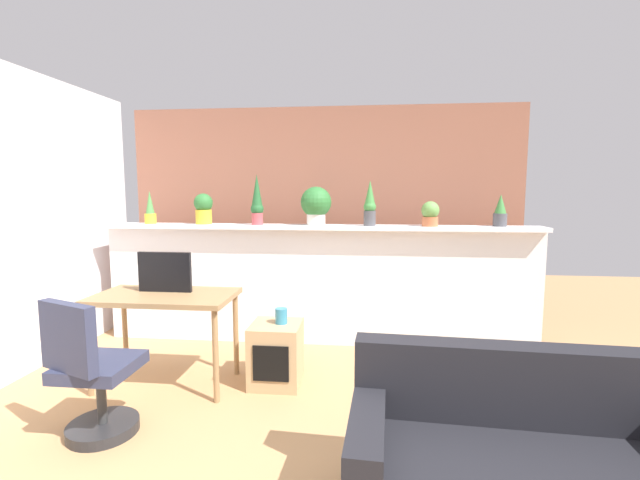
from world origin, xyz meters
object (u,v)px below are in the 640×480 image
at_px(potted_plant_3, 316,204).
at_px(potted_plant_6, 500,212).
at_px(potted_plant_0, 150,210).
at_px(potted_plant_5, 430,214).
at_px(couch, 522,475).
at_px(potted_plant_4, 370,205).
at_px(tv_monitor, 165,272).
at_px(office_chair, 92,379).
at_px(side_cube_shelf, 276,354).
at_px(potted_plant_2, 257,202).
at_px(desk, 165,304).
at_px(vase_on_shelf, 281,316).
at_px(potted_plant_1, 203,208).

bearing_deg(potted_plant_3, potted_plant_6, 0.68).
distance_m(potted_plant_0, potted_plant_3, 1.74).
distance_m(potted_plant_5, couch, 2.55).
height_order(potted_plant_4, tv_monitor, potted_plant_4).
relative_size(potted_plant_6, office_chair, 0.34).
bearing_deg(tv_monitor, side_cube_shelf, 1.27).
bearing_deg(side_cube_shelf, potted_plant_0, 147.64).
height_order(potted_plant_6, side_cube_shelf, potted_plant_6).
height_order(potted_plant_5, side_cube_shelf, potted_plant_5).
xyz_separation_m(potted_plant_3, side_cube_shelf, (-0.22, -0.98, -1.19)).
relative_size(potted_plant_4, side_cube_shelf, 0.89).
bearing_deg(potted_plant_2, potted_plant_3, 3.56).
bearing_deg(potted_plant_6, potted_plant_5, -173.95).
xyz_separation_m(potted_plant_5, office_chair, (-2.32, -1.81, -0.96)).
distance_m(potted_plant_4, desk, 2.08).
bearing_deg(potted_plant_2, vase_on_shelf, -65.35).
bearing_deg(potted_plant_4, desk, -147.61).
relative_size(potted_plant_3, tv_monitor, 0.88).
height_order(potted_plant_3, couch, potted_plant_3).
height_order(desk, side_cube_shelf, desk).
relative_size(potted_plant_5, couch, 0.15).
bearing_deg(office_chair, potted_plant_0, 106.09).
bearing_deg(potted_plant_5, potted_plant_6, 6.05).
distance_m(potted_plant_0, potted_plant_1, 0.57).
bearing_deg(potted_plant_4, potted_plant_1, 178.63).
height_order(potted_plant_3, potted_plant_6, potted_plant_3).
bearing_deg(potted_plant_2, potted_plant_4, -0.33).
height_order(desk, tv_monitor, tv_monitor).
xyz_separation_m(potted_plant_0, potted_plant_2, (1.15, -0.03, 0.09)).
xyz_separation_m(vase_on_shelf, couch, (1.39, -1.42, -0.28)).
height_order(potted_plant_0, potted_plant_1, potted_plant_0).
distance_m(potted_plant_3, desk, 1.72).
height_order(potted_plant_2, potted_plant_6, potted_plant_2).
height_order(potted_plant_5, desk, potted_plant_5).
distance_m(potted_plant_3, office_chair, 2.45).
height_order(tv_monitor, couch, tv_monitor).
bearing_deg(potted_plant_4, potted_plant_3, 175.36).
bearing_deg(couch, potted_plant_0, 141.43).
bearing_deg(potted_plant_4, potted_plant_0, 179.16).
xyz_separation_m(potted_plant_3, potted_plant_4, (0.53, -0.04, -0.00)).
bearing_deg(potted_plant_2, potted_plant_5, -0.43).
height_order(potted_plant_3, potted_plant_5, potted_plant_3).
relative_size(tv_monitor, office_chair, 0.48).
xyz_separation_m(potted_plant_4, potted_plant_5, (0.58, -0.01, -0.08)).
relative_size(potted_plant_5, office_chair, 0.27).
distance_m(potted_plant_4, office_chair, 2.72).
height_order(potted_plant_6, vase_on_shelf, potted_plant_6).
bearing_deg(potted_plant_5, potted_plant_0, 179.20).
bearing_deg(potted_plant_0, potted_plant_1, 0.72).
xyz_separation_m(potted_plant_1, side_cube_shelf, (0.95, -0.97, -1.14)).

